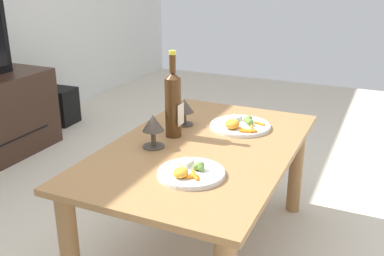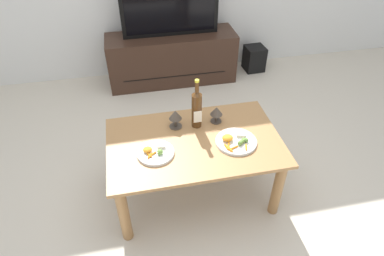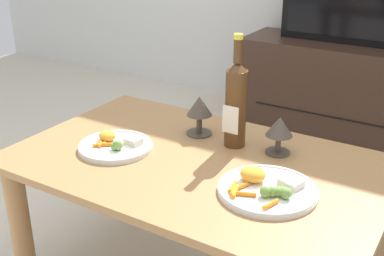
{
  "view_description": "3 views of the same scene",
  "coord_description": "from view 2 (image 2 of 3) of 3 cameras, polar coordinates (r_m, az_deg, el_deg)",
  "views": [
    {
      "loc": [
        -1.54,
        -0.66,
        1.2
      ],
      "look_at": [
        -0.03,
        0.03,
        0.59
      ],
      "focal_mm": 41.3,
      "sensor_mm": 36.0,
      "label": 1
    },
    {
      "loc": [
        -0.35,
        -1.62,
        1.96
      ],
      "look_at": [
        -0.01,
        0.03,
        0.59
      ],
      "focal_mm": 30.9,
      "sensor_mm": 36.0,
      "label": 2
    },
    {
      "loc": [
        0.7,
        -1.18,
        1.2
      ],
      "look_at": [
        -0.03,
        0.02,
        0.6
      ],
      "focal_mm": 46.11,
      "sensor_mm": 36.0,
      "label": 3
    }
  ],
  "objects": [
    {
      "name": "goblet_right",
      "position": [
        2.32,
        4.24,
        2.79
      ],
      "size": [
        0.09,
        0.09,
        0.12
      ],
      "color": "#473D33",
      "rests_on": "dining_table"
    },
    {
      "name": "wine_bottle",
      "position": [
        2.24,
        0.82,
        3.48
      ],
      "size": [
        0.07,
        0.07,
        0.37
      ],
      "color": "#4C2D14",
      "rests_on": "dining_table"
    },
    {
      "name": "dinner_plate_left",
      "position": [
        2.12,
        -6.34,
        -4.17
      ],
      "size": [
        0.24,
        0.24,
        0.05
      ],
      "color": "white",
      "rests_on": "dining_table"
    },
    {
      "name": "dining_table",
      "position": [
        2.26,
        0.4,
        -3.95
      ],
      "size": [
        1.16,
        0.72,
        0.5
      ],
      "color": "#9E7042",
      "rests_on": "ground_plane"
    },
    {
      "name": "tv_stand",
      "position": [
        3.71,
        -3.48,
        11.92
      ],
      "size": [
        1.37,
        0.42,
        0.54
      ],
      "color": "#382319",
      "rests_on": "ground_plane"
    },
    {
      "name": "goblet_left",
      "position": [
        2.26,
        -2.9,
        2.11
      ],
      "size": [
        0.09,
        0.09,
        0.14
      ],
      "color": "#473D33",
      "rests_on": "dining_table"
    },
    {
      "name": "tv_screen",
      "position": [
        3.5,
        -3.82,
        19.56
      ],
      "size": [
        0.99,
        0.05,
        0.51
      ],
      "color": "black",
      "rests_on": "tv_stand"
    },
    {
      "name": "ground_plane",
      "position": [
        2.56,
        0.36,
        -10.73
      ],
      "size": [
        6.4,
        6.4,
        0.0
      ],
      "primitive_type": "plane",
      "color": "beige"
    },
    {
      "name": "dinner_plate_right",
      "position": [
        2.2,
        7.56,
        -2.22
      ],
      "size": [
        0.28,
        0.28,
        0.05
      ],
      "color": "white",
      "rests_on": "dining_table"
    },
    {
      "name": "floor_speaker",
      "position": [
        4.05,
        10.68,
        11.72
      ],
      "size": [
        0.23,
        0.23,
        0.29
      ],
      "primitive_type": "cube",
      "rotation": [
        0.0,
        0.0,
        0.06
      ],
      "color": "black",
      "rests_on": "ground_plane"
    }
  ]
}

